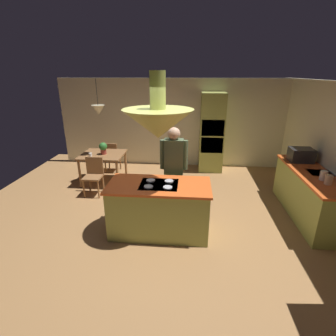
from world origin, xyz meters
TOP-DOWN VIEW (x-y plane):
  - ground at (0.00, 0.00)m, footprint 8.16×8.16m
  - wall_back at (0.00, 3.45)m, footprint 6.80×0.10m
  - kitchen_island at (0.00, -0.20)m, footprint 1.75×0.86m
  - counter_run_right at (2.84, 0.60)m, footprint 0.73×2.21m
  - oven_tower at (1.10, 3.04)m, footprint 0.66×0.62m
  - dining_table at (-1.70, 1.90)m, footprint 1.06×0.95m
  - person_at_island at (0.20, 0.50)m, footprint 0.53×0.23m
  - range_hood at (0.00, -0.20)m, footprint 1.10×1.10m
  - pendant_light_over_table at (-1.70, 1.90)m, footprint 0.32×0.32m
  - chair_facing_island at (-1.70, 1.21)m, footprint 0.40×0.40m
  - chair_by_back_wall at (-1.70, 2.59)m, footprint 0.40×0.40m
  - potted_plant_on_table at (-1.67, 1.89)m, footprint 0.20×0.20m
  - cup_on_table at (-1.92, 1.66)m, footprint 0.07×0.07m
  - canister_flour at (2.84, 0.06)m, footprint 0.12×0.12m
  - canister_sugar at (2.84, 0.24)m, footprint 0.12×0.12m
  - microwave_on_counter at (2.84, 1.25)m, footprint 0.46×0.36m

SIDE VIEW (x-z plane):
  - ground at x=0.00m, z-range 0.00..0.00m
  - kitchen_island at x=0.00m, z-range -0.01..0.94m
  - counter_run_right at x=2.84m, z-range 0.01..0.94m
  - chair_facing_island at x=-1.70m, z-range 0.07..0.94m
  - chair_by_back_wall at x=-1.70m, z-range 0.07..0.94m
  - dining_table at x=-1.70m, z-range 0.28..1.04m
  - cup_on_table at x=-1.92m, z-range 0.76..0.85m
  - potted_plant_on_table at x=-1.67m, z-range 0.78..1.08m
  - canister_flour at x=2.84m, z-range 0.93..1.09m
  - canister_sugar at x=2.84m, z-range 0.93..1.10m
  - person_at_island at x=0.20m, z-range 0.14..1.90m
  - microwave_on_counter at x=2.84m, z-range 0.93..1.21m
  - oven_tower at x=1.10m, z-range 0.00..2.19m
  - wall_back at x=0.00m, z-range 0.00..2.55m
  - pendant_light_over_table at x=-1.70m, z-range 1.45..2.27m
  - range_hood at x=0.00m, z-range 1.48..2.48m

